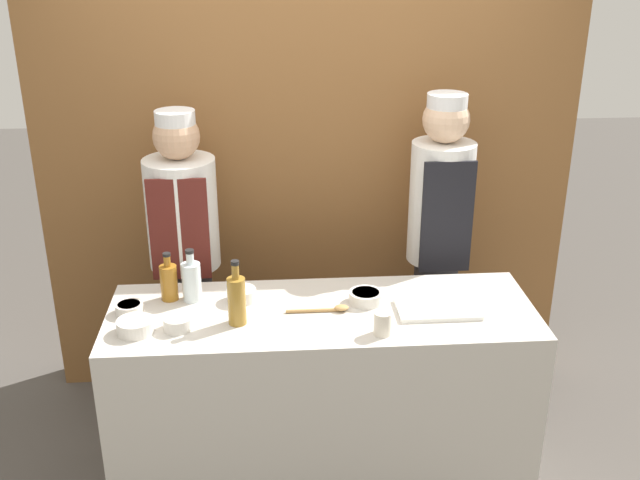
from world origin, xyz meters
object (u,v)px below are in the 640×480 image
(wooden_spoon, at_px, (328,309))
(chef_right, at_px, (438,242))
(cutting_board, at_px, (437,309))
(sauce_bowl_red, at_px, (178,323))
(sauce_bowl_orange, at_px, (135,326))
(cup_cream, at_px, (383,323))
(bottle_amber, at_px, (169,281))
(chef_left, at_px, (186,259))
(bottle_clear, at_px, (192,280))
(sauce_bowl_brown, at_px, (241,294))
(bottle_vinegar, at_px, (237,299))
(sauce_bowl_green, at_px, (366,297))
(sauce_bowl_purple, at_px, (129,308))

(wooden_spoon, relative_size, chef_right, 0.16)
(cutting_board, bearing_deg, sauce_bowl_red, -176.05)
(sauce_bowl_orange, bearing_deg, cup_cream, -4.84)
(bottle_amber, height_order, chef_left, chef_left)
(bottle_amber, height_order, cup_cream, bottle_amber)
(cutting_board, xyz_separation_m, bottle_clear, (-1.07, 0.19, 0.09))
(sauce_bowl_brown, height_order, wooden_spoon, sauce_bowl_brown)
(wooden_spoon, bearing_deg, bottle_clear, 164.93)
(bottle_vinegar, distance_m, wooden_spoon, 0.41)
(wooden_spoon, relative_size, chef_left, 0.16)
(sauce_bowl_green, distance_m, cup_cream, 0.28)
(sauce_bowl_purple, bearing_deg, chef_left, 72.14)
(wooden_spoon, bearing_deg, chef_right, 45.14)
(sauce_bowl_brown, xyz_separation_m, bottle_clear, (-0.22, 0.03, 0.06))
(bottle_clear, distance_m, chef_right, 1.30)
(bottle_clear, xyz_separation_m, wooden_spoon, (0.59, -0.16, -0.08))
(cutting_board, xyz_separation_m, chef_left, (-1.15, 0.66, -0.02))
(bottle_amber, bearing_deg, sauce_bowl_red, -77.31)
(bottle_vinegar, relative_size, bottle_clear, 1.19)
(cutting_board, height_order, bottle_clear, bottle_clear)
(bottle_vinegar, height_order, chef_right, chef_right)
(bottle_amber, height_order, wooden_spoon, bottle_amber)
(cutting_board, bearing_deg, sauce_bowl_green, 161.40)
(bottle_amber, xyz_separation_m, chef_right, (1.32, 0.45, -0.04))
(sauce_bowl_brown, bearing_deg, sauce_bowl_red, -137.50)
(bottle_amber, bearing_deg, sauce_bowl_orange, -110.33)
(sauce_bowl_purple, distance_m, bottle_amber, 0.21)
(sauce_bowl_red, relative_size, cutting_board, 0.34)
(sauce_bowl_green, distance_m, chef_right, 0.71)
(sauce_bowl_orange, bearing_deg, chef_left, 79.79)
(sauce_bowl_brown, xyz_separation_m, sauce_bowl_orange, (-0.43, -0.25, -0.00))
(bottle_vinegar, bearing_deg, chef_left, 112.02)
(sauce_bowl_brown, xyz_separation_m, cup_cream, (0.58, -0.34, 0.02))
(sauce_bowl_purple, relative_size, chef_left, 0.07)
(sauce_bowl_purple, distance_m, cup_cream, 1.09)
(sauce_bowl_brown, relative_size, bottle_vinegar, 0.45)
(sauce_bowl_brown, xyz_separation_m, chef_right, (1.00, 0.50, 0.01))
(sauce_bowl_green, bearing_deg, cup_cream, -83.27)
(sauce_bowl_orange, height_order, wooden_spoon, sauce_bowl_orange)
(wooden_spoon, bearing_deg, sauce_bowl_red, -170.60)
(sauce_bowl_brown, height_order, cutting_board, sauce_bowl_brown)
(cup_cream, height_order, chef_right, chef_right)
(bottle_clear, distance_m, chef_left, 0.48)
(bottle_clear, bearing_deg, sauce_bowl_brown, -7.30)
(cutting_board, bearing_deg, sauce_bowl_purple, 176.70)
(sauce_bowl_purple, distance_m, chef_right, 1.59)
(bottle_clear, xyz_separation_m, chef_right, (1.22, 0.47, -0.05))
(bottle_clear, bearing_deg, bottle_vinegar, -48.20)
(bottle_vinegar, relative_size, chef_left, 0.17)
(sauce_bowl_orange, relative_size, cup_cream, 1.51)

